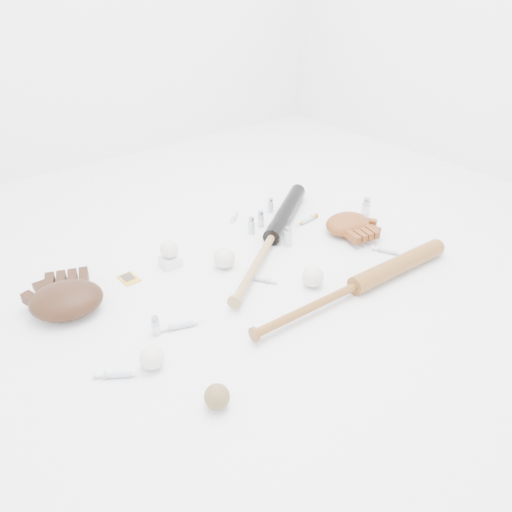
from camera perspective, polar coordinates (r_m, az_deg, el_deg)
bat_dark at (r=2.03m, az=1.82°, el=2.20°), size 0.85×0.62×0.07m
bat_wood at (r=1.77m, az=11.36°, el=-3.35°), size 0.94×0.11×0.07m
glove_dark at (r=1.76m, az=-20.85°, el=-4.68°), size 0.36×0.36×0.10m
glove_tan at (r=2.15m, az=10.45°, el=3.63°), size 0.28×0.28×0.09m
trading_card at (r=1.89m, az=-14.32°, el=-2.54°), size 0.06×0.08×0.00m
pedestal at (r=1.92m, az=-9.76°, el=-0.59°), size 0.07×0.07×0.04m
baseball_on_pedestal at (r=1.90m, az=-9.90°, el=0.78°), size 0.07×0.07×0.07m
baseball_left at (r=1.48m, az=-11.81°, el=-11.31°), size 0.07×0.07×0.07m
baseball_upper at (r=1.88m, az=-3.65°, el=-0.21°), size 0.08×0.08×0.08m
baseball_mid at (r=1.78m, az=6.52°, el=-2.34°), size 0.08×0.08×0.08m
baseball_aged at (r=1.36m, az=-4.49°, el=-15.73°), size 0.07×0.07×0.07m
syringe_0 at (r=1.62m, az=-8.48°, el=-7.85°), size 0.17×0.09×0.02m
syringe_1 at (r=1.81m, az=0.59°, el=-2.69°), size 0.10×0.13×0.02m
syringe_2 at (r=2.25m, az=-2.40°, el=4.59°), size 0.12×0.10×0.02m
syringe_3 at (r=2.05m, az=14.84°, el=0.53°), size 0.09×0.15×0.02m
syringe_4 at (r=2.22m, az=5.85°, el=4.07°), size 0.16×0.04×0.02m
syringe_5 at (r=1.49m, az=-15.47°, el=-12.95°), size 0.15×0.12×0.02m
vial_0 at (r=2.16m, az=0.55°, el=4.26°), size 0.03×0.03×0.07m
vial_1 at (r=2.29m, az=1.66°, el=5.81°), size 0.03×0.03×0.07m
vial_2 at (r=2.02m, az=3.68°, el=2.23°), size 0.03×0.03×0.08m
vial_3 at (r=2.31m, az=12.46°, el=5.48°), size 0.04×0.04×0.08m
vial_4 at (r=1.60m, az=-11.40°, el=-7.79°), size 0.03×0.03×0.07m
vial_5 at (r=2.11m, az=-0.53°, el=3.51°), size 0.03×0.03×0.07m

